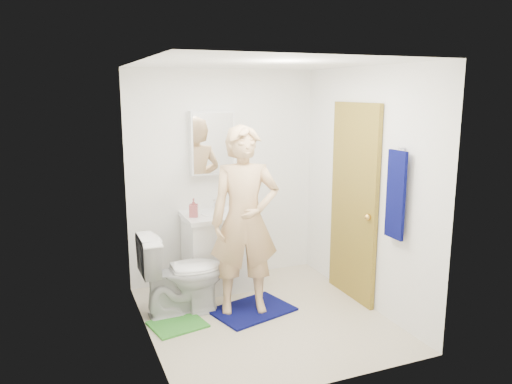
% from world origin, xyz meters
% --- Properties ---
extents(floor, '(2.20, 2.40, 0.02)m').
position_xyz_m(floor, '(0.00, 0.00, -0.01)').
color(floor, beige).
rests_on(floor, ground).
extents(ceiling, '(2.20, 2.40, 0.02)m').
position_xyz_m(ceiling, '(0.00, 0.00, 2.41)').
color(ceiling, white).
rests_on(ceiling, ground).
extents(wall_back, '(2.20, 0.02, 2.40)m').
position_xyz_m(wall_back, '(0.00, 1.21, 1.20)').
color(wall_back, white).
rests_on(wall_back, ground).
extents(wall_front, '(2.20, 0.02, 2.40)m').
position_xyz_m(wall_front, '(0.00, -1.21, 1.20)').
color(wall_front, white).
rests_on(wall_front, ground).
extents(wall_left, '(0.02, 2.40, 2.40)m').
position_xyz_m(wall_left, '(-1.11, 0.00, 1.20)').
color(wall_left, white).
rests_on(wall_left, ground).
extents(wall_right, '(0.02, 2.40, 2.40)m').
position_xyz_m(wall_right, '(1.11, 0.00, 1.20)').
color(wall_right, white).
rests_on(wall_right, ground).
extents(vanity_cabinet, '(0.75, 0.55, 0.80)m').
position_xyz_m(vanity_cabinet, '(-0.15, 0.91, 0.40)').
color(vanity_cabinet, white).
rests_on(vanity_cabinet, floor).
extents(countertop, '(0.79, 0.59, 0.05)m').
position_xyz_m(countertop, '(-0.15, 0.91, 0.83)').
color(countertop, white).
rests_on(countertop, vanity_cabinet).
extents(sink_basin, '(0.40, 0.40, 0.03)m').
position_xyz_m(sink_basin, '(-0.15, 0.91, 0.84)').
color(sink_basin, white).
rests_on(sink_basin, countertop).
extents(faucet, '(0.03, 0.03, 0.12)m').
position_xyz_m(faucet, '(-0.15, 1.09, 0.91)').
color(faucet, silver).
rests_on(faucet, countertop).
extents(medicine_cabinet, '(0.50, 0.12, 0.70)m').
position_xyz_m(medicine_cabinet, '(-0.15, 1.14, 1.60)').
color(medicine_cabinet, white).
rests_on(medicine_cabinet, wall_back).
extents(mirror_panel, '(0.46, 0.01, 0.66)m').
position_xyz_m(mirror_panel, '(-0.15, 1.08, 1.60)').
color(mirror_panel, white).
rests_on(mirror_panel, wall_back).
extents(door, '(0.05, 0.80, 2.05)m').
position_xyz_m(door, '(1.07, 0.15, 1.02)').
color(door, '#A58A2D').
rests_on(door, ground).
extents(door_knob, '(0.07, 0.07, 0.07)m').
position_xyz_m(door_knob, '(1.03, -0.17, 0.95)').
color(door_knob, gold).
rests_on(door_knob, door).
extents(towel, '(0.03, 0.24, 0.80)m').
position_xyz_m(towel, '(1.03, -0.57, 1.25)').
color(towel, '#080C51').
rests_on(towel, wall_right).
extents(towel_hook, '(0.06, 0.02, 0.02)m').
position_xyz_m(towel_hook, '(1.07, -0.57, 1.67)').
color(towel_hook, silver).
rests_on(towel_hook, wall_right).
extents(toilet, '(0.81, 0.47, 0.83)m').
position_xyz_m(toilet, '(-0.70, 0.41, 0.41)').
color(toilet, white).
rests_on(toilet, floor).
extents(bath_mat, '(0.88, 0.73, 0.02)m').
position_xyz_m(bath_mat, '(-0.06, 0.18, 0.01)').
color(bath_mat, '#080C51').
rests_on(bath_mat, floor).
extents(green_rug, '(0.55, 0.50, 0.02)m').
position_xyz_m(green_rug, '(-0.82, 0.16, 0.01)').
color(green_rug, green).
rests_on(green_rug, floor).
extents(soap_dispenser, '(0.12, 0.12, 0.20)m').
position_xyz_m(soap_dispenser, '(-0.45, 0.86, 0.95)').
color(soap_dispenser, '#A94F52').
rests_on(soap_dispenser, countertop).
extents(toothbrush_cup, '(0.13, 0.13, 0.09)m').
position_xyz_m(toothbrush_cup, '(0.13, 1.03, 0.89)').
color(toothbrush_cup, '#874497').
rests_on(toothbrush_cup, countertop).
extents(man, '(0.75, 0.58, 1.83)m').
position_xyz_m(man, '(-0.12, 0.21, 0.94)').
color(man, tan).
rests_on(man, bath_mat).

